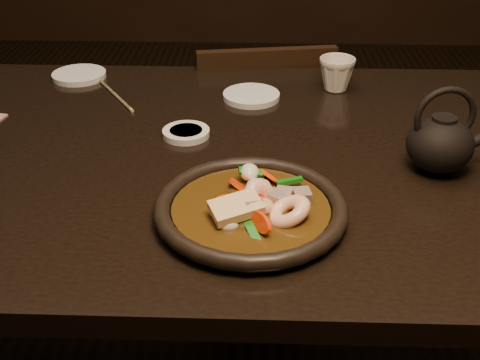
{
  "coord_description": "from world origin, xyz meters",
  "views": [
    {
      "loc": [
        0.06,
        -1.0,
        1.28
      ],
      "look_at": [
        0.03,
        -0.2,
        0.8
      ],
      "focal_mm": 45.0,
      "sensor_mm": 36.0,
      "label": 1
    }
  ],
  "objects_px": {
    "plate": "(251,209)",
    "teapot": "(441,141)",
    "table": "(226,185)",
    "tea_cup": "(337,73)",
    "chair": "(259,156)"
  },
  "relations": [
    {
      "from": "chair",
      "to": "teapot",
      "type": "bearing_deg",
      "value": 106.99
    },
    {
      "from": "table",
      "to": "teapot",
      "type": "relative_size",
      "value": 10.32
    },
    {
      "from": "tea_cup",
      "to": "teapot",
      "type": "xyz_separation_m",
      "value": [
        0.14,
        -0.37,
        0.02
      ]
    },
    {
      "from": "plate",
      "to": "teapot",
      "type": "height_order",
      "value": "teapot"
    },
    {
      "from": "tea_cup",
      "to": "table",
      "type": "bearing_deg",
      "value": -127.6
    },
    {
      "from": "teapot",
      "to": "table",
      "type": "bearing_deg",
      "value": 162.94
    },
    {
      "from": "table",
      "to": "teapot",
      "type": "bearing_deg",
      "value": -10.09
    },
    {
      "from": "plate",
      "to": "teapot",
      "type": "xyz_separation_m",
      "value": [
        0.32,
        0.16,
        0.04
      ]
    },
    {
      "from": "chair",
      "to": "plate",
      "type": "xyz_separation_m",
      "value": [
        -0.01,
        -0.79,
        0.33
      ]
    },
    {
      "from": "chair",
      "to": "tea_cup",
      "type": "distance_m",
      "value": 0.47
    },
    {
      "from": "chair",
      "to": "tea_cup",
      "type": "bearing_deg",
      "value": 114.63
    },
    {
      "from": "table",
      "to": "teapot",
      "type": "xyz_separation_m",
      "value": [
        0.37,
        -0.07,
        0.13
      ]
    },
    {
      "from": "chair",
      "to": "teapot",
      "type": "relative_size",
      "value": 5.13
    },
    {
      "from": "teapot",
      "to": "tea_cup",
      "type": "bearing_deg",
      "value": 103.36
    },
    {
      "from": "table",
      "to": "plate",
      "type": "xyz_separation_m",
      "value": [
        0.05,
        -0.23,
        0.09
      ]
    }
  ]
}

